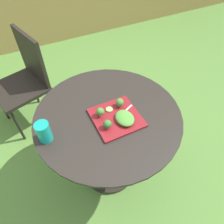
{
  "coord_description": "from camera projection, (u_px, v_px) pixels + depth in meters",
  "views": [
    {
      "loc": [
        -0.35,
        -0.78,
        1.71
      ],
      "look_at": [
        0.02,
        -0.03,
        0.78
      ],
      "focal_mm": 33.54,
      "sensor_mm": 36.0,
      "label": 1
    }
  ],
  "objects": [
    {
      "name": "cucumber_slice_0",
      "position": [
        109.0,
        109.0,
        1.3
      ],
      "size": [
        0.04,
        0.04,
        0.01
      ],
      "primitive_type": "cylinder",
      "color": "#8EB766",
      "rests_on": "salad_plate"
    },
    {
      "name": "patio_chair",
      "position": [
        25.0,
        76.0,
        1.88
      ],
      "size": [
        0.55,
        0.55,
        0.9
      ],
      "color": "black",
      "rests_on": "ground_plane"
    },
    {
      "name": "broccoli_floret_0",
      "position": [
        120.0,
        102.0,
        1.3
      ],
      "size": [
        0.05,
        0.05,
        0.06
      ],
      "color": "#99B770",
      "rests_on": "salad_plate"
    },
    {
      "name": "drinking_glass",
      "position": [
        44.0,
        133.0,
        1.13
      ],
      "size": [
        0.08,
        0.08,
        0.13
      ],
      "color": "#149989",
      "rests_on": "patio_table"
    },
    {
      "name": "broccoli_floret_2",
      "position": [
        101.0,
        112.0,
        1.24
      ],
      "size": [
        0.05,
        0.05,
        0.06
      ],
      "color": "#99B770",
      "rests_on": "salad_plate"
    },
    {
      "name": "bamboo_fence",
      "position": [
        32.0,
        1.0,
        2.78
      ],
      "size": [
        8.0,
        0.08,
        1.26
      ],
      "primitive_type": "cube",
      "color": "#9E7F47",
      "rests_on": "ground_plane"
    },
    {
      "name": "fork",
      "position": [
        123.0,
        114.0,
        1.28
      ],
      "size": [
        0.15,
        0.08,
        0.0
      ],
      "color": "silver",
      "rests_on": "salad_plate"
    },
    {
      "name": "patio_table",
      "position": [
        108.0,
        138.0,
        1.49
      ],
      "size": [
        0.92,
        0.92,
        0.74
      ],
      "color": "#28231E",
      "rests_on": "ground_plane"
    },
    {
      "name": "salad_plate",
      "position": [
        116.0,
        118.0,
        1.27
      ],
      "size": [
        0.28,
        0.28,
        0.01
      ],
      "primitive_type": "cube",
      "color": "maroon",
      "rests_on": "patio_table"
    },
    {
      "name": "lettuce_mound",
      "position": [
        125.0,
        118.0,
        1.23
      ],
      "size": [
        0.11,
        0.13,
        0.04
      ],
      "primitive_type": "ellipsoid",
      "color": "#519338",
      "rests_on": "salad_plate"
    },
    {
      "name": "ground_plane",
      "position": [
        109.0,
        169.0,
        1.85
      ],
      "size": [
        12.0,
        12.0,
        0.0
      ],
      "primitive_type": "plane",
      "color": "#568438"
    },
    {
      "name": "broccoli_floret_1",
      "position": [
        107.0,
        124.0,
        1.19
      ],
      "size": [
        0.05,
        0.05,
        0.06
      ],
      "color": "#99B770",
      "rests_on": "salad_plate"
    }
  ]
}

